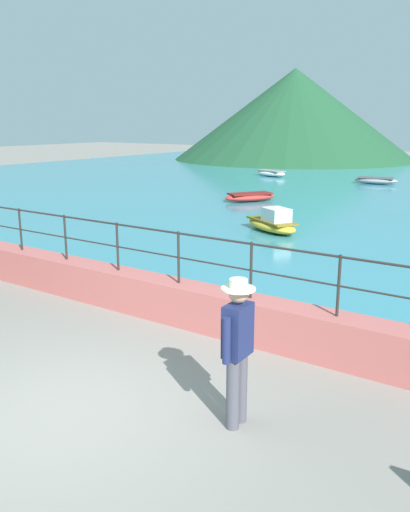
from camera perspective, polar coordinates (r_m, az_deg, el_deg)
name	(u,v)px	position (r m, az deg, el deg)	size (l,w,h in m)	color
ground_plane	(65,413)	(6.89, -14.73, -15.88)	(120.00, 120.00, 0.00)	gray
promenade_wall	(213,310)	(8.92, 0.86, -5.78)	(20.00, 0.56, 0.70)	#BC605B
railing	(213,254)	(8.64, 0.88, 0.21)	(18.44, 0.04, 0.90)	#282623
hill_main	(294,115)	(49.11, 9.47, 14.63)	(21.12, 21.12, 7.81)	#1E4C2D
person_walking	(238,346)	(6.03, 3.48, -9.50)	(0.38, 0.57, 1.75)	#4C4C56
boat_2	(250,197)	(23.01, 4.81, 6.31)	(2.02, 2.42, 0.36)	red
boat_3	(271,173)	(33.75, 7.05, 8.77)	(2.47, 1.61, 0.36)	white
boat_4	(273,223)	(16.73, 7.21, 3.52)	(2.44, 1.94, 0.76)	gold
boat_5	(376,180)	(30.80, 17.74, 7.69)	(2.41, 1.25, 0.36)	gray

